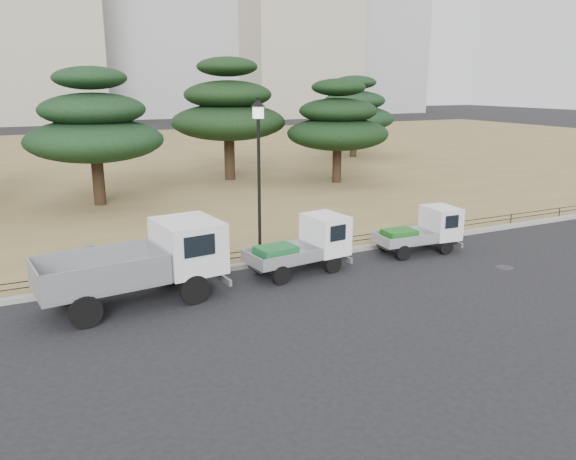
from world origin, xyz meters
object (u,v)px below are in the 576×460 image
street_lamp (259,154)px  truck_kei_front (305,245)px  truck_large (143,260)px  truck_kei_rear (423,231)px  tarp_pile (80,268)px

street_lamp → truck_kei_front: bearing=-56.6°
truck_kei_front → street_lamp: bearing=116.4°
truck_large → truck_kei_front: bearing=-2.6°
truck_large → street_lamp: size_ratio=0.98×
truck_large → truck_kei_front: 5.27m
truck_kei_front → truck_kei_rear: truck_kei_front is taller
truck_kei_rear → tarp_pile: bearing=174.3°
street_lamp → truck_kei_rear: bearing=-13.8°
truck_kei_rear → street_lamp: (-5.81, 1.43, 2.94)m
truck_kei_rear → tarp_pile: truck_kei_rear is taller
tarp_pile → street_lamp: bearing=-4.0°
truck_large → truck_kei_rear: truck_large is taller
truck_kei_rear → street_lamp: bearing=169.5°
truck_kei_front → truck_large: bearing=177.0°
truck_large → truck_kei_front: size_ratio=1.48×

